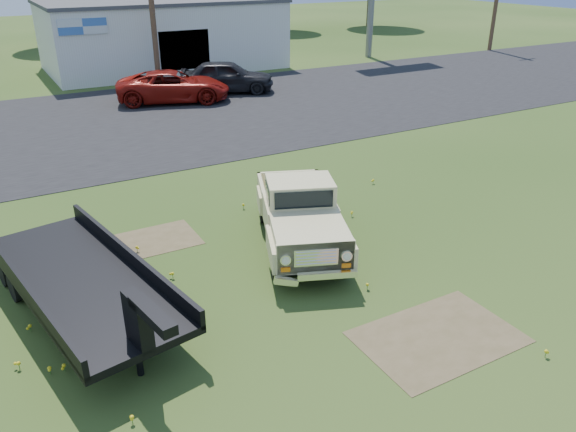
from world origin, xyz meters
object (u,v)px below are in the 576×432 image
object	(u,v)px
vintage_pickup_truck	(300,213)
flatbed_trailer	(80,275)
red_pickup	(174,87)
dark_sedan	(227,77)

from	to	relation	value
vintage_pickup_truck	flatbed_trailer	distance (m)	5.22
vintage_pickup_truck	red_pickup	distance (m)	16.26
flatbed_trailer	vintage_pickup_truck	bearing A→B (deg)	-5.81
red_pickup	vintage_pickup_truck	bearing A→B (deg)	-169.18
vintage_pickup_truck	dark_sedan	xyz separation A→B (m)	(5.41, 16.78, -0.04)
flatbed_trailer	red_pickup	world-z (taller)	flatbed_trailer
vintage_pickup_truck	dark_sedan	world-z (taller)	vintage_pickup_truck
red_pickup	dark_sedan	world-z (taller)	dark_sedan
red_pickup	flatbed_trailer	bearing A→B (deg)	174.50
red_pickup	dark_sedan	xyz separation A→B (m)	(3.12, 0.68, 0.08)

